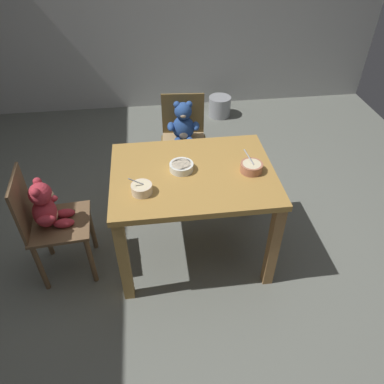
% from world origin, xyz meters
% --- Properties ---
extents(ground_plane, '(5.20, 5.20, 0.04)m').
position_xyz_m(ground_plane, '(0.00, 0.00, -0.02)').
color(ground_plane, slate).
extents(dining_table, '(1.08, 0.82, 0.76)m').
position_xyz_m(dining_table, '(0.00, 0.00, 0.64)').
color(dining_table, '#A57A39').
rests_on(dining_table, ground_plane).
extents(teddy_chair_far_center, '(0.43, 0.41, 0.86)m').
position_xyz_m(teddy_chair_far_center, '(0.02, 0.83, 0.55)').
color(teddy_chair_far_center, brown).
rests_on(teddy_chair_far_center, ground_plane).
extents(teddy_chair_near_left, '(0.42, 0.42, 0.86)m').
position_xyz_m(teddy_chair_near_left, '(-0.97, -0.05, 0.54)').
color(teddy_chair_near_left, brown).
rests_on(teddy_chair_near_left, ground_plane).
extents(porridge_bowl_terracotta_near_right, '(0.15, 0.15, 0.13)m').
position_xyz_m(porridge_bowl_terracotta_near_right, '(0.38, -0.04, 0.79)').
color(porridge_bowl_terracotta_near_right, '#B06C51').
rests_on(porridge_bowl_terracotta_near_right, dining_table).
extents(porridge_bowl_cream_near_left, '(0.14, 0.13, 0.12)m').
position_xyz_m(porridge_bowl_cream_near_left, '(-0.34, -0.17, 0.79)').
color(porridge_bowl_cream_near_left, beige).
rests_on(porridge_bowl_cream_near_left, dining_table).
extents(porridge_bowl_white_center, '(0.16, 0.16, 0.05)m').
position_xyz_m(porridge_bowl_white_center, '(-0.07, 0.03, 0.79)').
color(porridge_bowl_white_center, silver).
rests_on(porridge_bowl_white_center, dining_table).
extents(metal_pail, '(0.27, 0.27, 0.24)m').
position_xyz_m(metal_pail, '(0.61, 2.15, 0.12)').
color(metal_pail, '#93969B').
rests_on(metal_pail, ground_plane).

